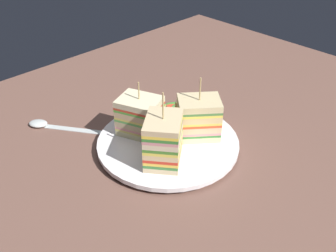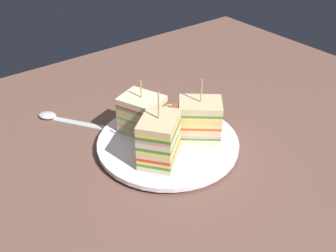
% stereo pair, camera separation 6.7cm
% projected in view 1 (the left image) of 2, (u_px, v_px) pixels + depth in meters
% --- Properties ---
extents(ground_plane, '(1.18, 0.90, 0.02)m').
position_uv_depth(ground_plane, '(168.00, 151.00, 0.70)').
color(ground_plane, brown).
extents(plate, '(0.25, 0.25, 0.01)m').
position_uv_depth(plate, '(168.00, 143.00, 0.69)').
color(plate, white).
rests_on(plate, ground_plane).
extents(sandwich_wedge_0, '(0.09, 0.09, 0.11)m').
position_uv_depth(sandwich_wedge_0, '(198.00, 118.00, 0.68)').
color(sandwich_wedge_0, beige).
rests_on(sandwich_wedge_0, plate).
extents(sandwich_wedge_1, '(0.08, 0.09, 0.10)m').
position_uv_depth(sandwich_wedge_1, '(140.00, 116.00, 0.69)').
color(sandwich_wedge_1, beige).
rests_on(sandwich_wedge_1, plate).
extents(sandwich_wedge_2, '(0.09, 0.09, 0.13)m').
position_uv_depth(sandwich_wedge_2, '(163.00, 140.00, 0.62)').
color(sandwich_wedge_2, beige).
rests_on(sandwich_wedge_2, plate).
extents(chip_pile, '(0.07, 0.07, 0.02)m').
position_uv_depth(chip_pile, '(164.00, 141.00, 0.67)').
color(chip_pile, '#EBD57B').
rests_on(chip_pile, plate).
extents(salad_garnish, '(0.07, 0.07, 0.01)m').
position_uv_depth(salad_garnish, '(178.00, 109.00, 0.76)').
color(salad_garnish, '#60A747').
rests_on(salad_garnish, plate).
extents(spoon, '(0.10, 0.13, 0.01)m').
position_uv_depth(spoon, '(47.00, 125.00, 0.74)').
color(spoon, silver).
rests_on(spoon, ground_plane).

